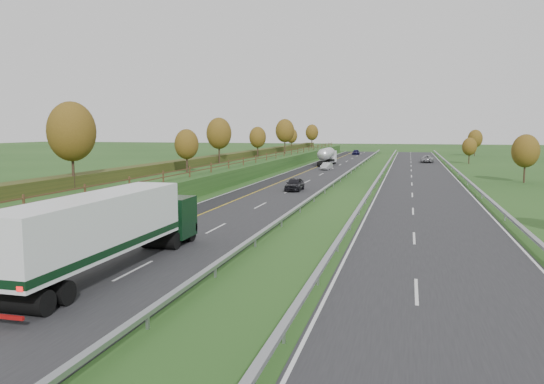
{
  "coord_description": "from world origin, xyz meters",
  "views": [
    {
      "loc": [
        14.74,
        -12.86,
        7.25
      ],
      "look_at": [
        4.13,
        28.22,
        2.2
      ],
      "focal_mm": 35.0,
      "sensor_mm": 36.0,
      "label": 1
    }
  ],
  "objects_px": {
    "box_lorry": "(109,228)",
    "car_oncoming": "(427,159)",
    "car_dark_near": "(295,184)",
    "car_small_far": "(356,152)",
    "car_silver_mid": "(327,166)",
    "road_tanker": "(327,156)"
  },
  "relations": [
    {
      "from": "car_dark_near",
      "to": "car_oncoming",
      "type": "height_order",
      "value": "car_oncoming"
    },
    {
      "from": "box_lorry",
      "to": "car_small_far",
      "type": "xyz_separation_m",
      "value": [
        -0.09,
        128.01,
        -1.62
      ]
    },
    {
      "from": "road_tanker",
      "to": "car_small_far",
      "type": "distance_m",
      "value": 45.26
    },
    {
      "from": "box_lorry",
      "to": "car_silver_mid",
      "type": "relative_size",
      "value": 4.18
    },
    {
      "from": "box_lorry",
      "to": "car_oncoming",
      "type": "height_order",
      "value": "box_lorry"
    },
    {
      "from": "box_lorry",
      "to": "car_dark_near",
      "type": "bearing_deg",
      "value": 87.74
    },
    {
      "from": "car_dark_near",
      "to": "car_silver_mid",
      "type": "xyz_separation_m",
      "value": [
        -1.2,
        32.89,
        -0.11
      ]
    },
    {
      "from": "box_lorry",
      "to": "car_small_far",
      "type": "bearing_deg",
      "value": 90.04
    },
    {
      "from": "car_dark_near",
      "to": "car_oncoming",
      "type": "relative_size",
      "value": 0.81
    },
    {
      "from": "road_tanker",
      "to": "car_silver_mid",
      "type": "xyz_separation_m",
      "value": [
        1.76,
        -12.3,
        -1.18
      ]
    },
    {
      "from": "car_small_far",
      "to": "car_oncoming",
      "type": "height_order",
      "value": "car_oncoming"
    },
    {
      "from": "road_tanker",
      "to": "car_silver_mid",
      "type": "height_order",
      "value": "road_tanker"
    },
    {
      "from": "box_lorry",
      "to": "car_silver_mid",
      "type": "bearing_deg",
      "value": 89.77
    },
    {
      "from": "car_silver_mid",
      "to": "car_small_far",
      "type": "bearing_deg",
      "value": 97.12
    },
    {
      "from": "car_dark_near",
      "to": "car_oncoming",
      "type": "bearing_deg",
      "value": 73.7
    },
    {
      "from": "box_lorry",
      "to": "car_silver_mid",
      "type": "xyz_separation_m",
      "value": [
        0.28,
        70.48,
        -1.65
      ]
    },
    {
      "from": "car_small_far",
      "to": "car_silver_mid",
      "type": "bearing_deg",
      "value": -90.2
    },
    {
      "from": "car_dark_near",
      "to": "car_small_far",
      "type": "xyz_separation_m",
      "value": [
        -1.57,
        90.42,
        -0.08
      ]
    },
    {
      "from": "car_dark_near",
      "to": "road_tanker",
      "type": "bearing_deg",
      "value": 93.42
    },
    {
      "from": "road_tanker",
      "to": "car_dark_near",
      "type": "xyz_separation_m",
      "value": [
        2.96,
        -45.19,
        -1.07
      ]
    },
    {
      "from": "car_dark_near",
      "to": "car_silver_mid",
      "type": "bearing_deg",
      "value": 91.77
    },
    {
      "from": "box_lorry",
      "to": "car_dark_near",
      "type": "distance_m",
      "value": 37.65
    }
  ]
}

